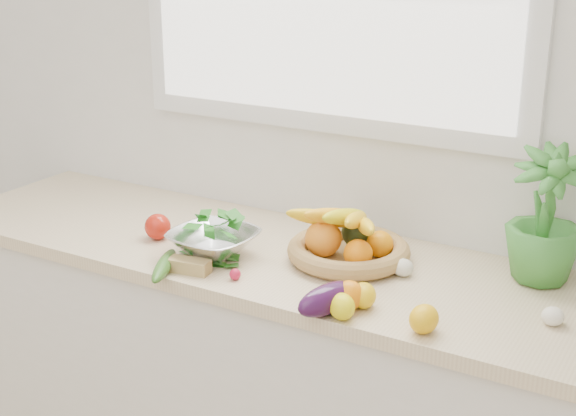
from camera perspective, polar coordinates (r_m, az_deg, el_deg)
The scene contains 18 objects.
back_wall at distance 2.45m, azimuth 2.78°, elevation 8.98°, with size 4.50×0.02×2.70m, color white.
counter_cabinet at distance 2.54m, azimuth -0.77°, elevation -12.97°, with size 2.20×0.58×0.86m, color silver.
countertop at distance 2.34m, azimuth -0.82°, elevation -3.60°, with size 2.24×0.62×0.04m, color beige.
orange_loose at distance 1.98m, azimuth 4.37°, elevation -6.20°, with size 0.07×0.07×0.07m, color orange.
lemon_a at distance 2.00m, azimuth 5.39°, elevation -6.21°, with size 0.06×0.08×0.06m, color #EAB60C.
lemon_b at distance 1.90m, azimuth 9.64°, elevation -7.78°, with size 0.07×0.08×0.07m, color #F6B10D.
lemon_c at distance 1.94m, azimuth 3.85°, elevation -7.00°, with size 0.06×0.08×0.06m, color yellow.
apple at distance 2.44m, azimuth -9.25°, elevation -1.32°, with size 0.08×0.08×0.08m, color #B11C0E.
ginger at distance 2.20m, azimuth -7.04°, elevation -4.10°, with size 0.12×0.05×0.04m, color tan.
garlic_a at distance 2.01m, azimuth 18.32°, elevation -7.32°, with size 0.05×0.05×0.04m, color silver.
garlic_b at distance 2.18m, azimuth 8.18°, elevation -4.22°, with size 0.06×0.06×0.05m, color silver.
garlic_c at distance 2.01m, azimuth 18.41°, elevation -7.32°, with size 0.05×0.05×0.04m, color silver.
eggplant at distance 1.96m, azimuth 2.85°, elevation -6.47°, with size 0.07×0.19×0.08m, color #320F38.
cucumber at distance 2.21m, azimuth -8.81°, elevation -4.07°, with size 0.04×0.22×0.04m, color #2D5D1B.
radish at distance 2.15m, azimuth -3.78°, elevation -4.73°, with size 0.03×0.03×0.03m, color #B71636.
potted_herb at distance 2.18m, azimuth 17.87°, elevation -0.46°, with size 0.20×0.20×0.36m, color #3A8731.
fruit_basket at distance 2.26m, azimuth 4.26°, elevation -2.53°, with size 0.38×0.38×0.18m.
colander_with_spinach at distance 2.28m, azimuth -5.31°, elevation -2.03°, with size 0.26×0.26×0.12m.
Camera 1 is at (1.11, 0.11, 1.79)m, focal length 50.00 mm.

